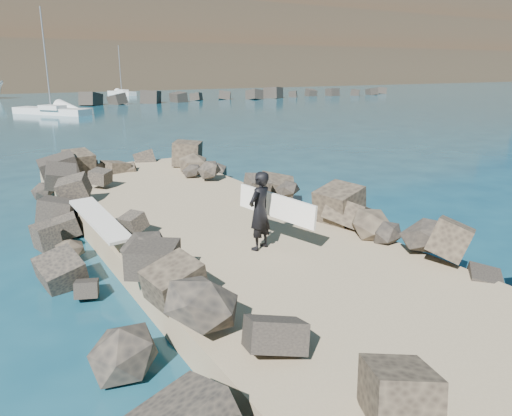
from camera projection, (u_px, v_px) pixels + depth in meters
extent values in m
plane|color=#0F384C|center=(236.00, 255.00, 12.70)|extent=(800.00, 800.00, 0.00)
cube|color=#8C7759|center=(279.00, 271.00, 10.97)|extent=(6.00, 26.00, 0.60)
cube|color=black|center=(144.00, 283.00, 9.89)|extent=(2.60, 22.00, 1.00)
cube|color=black|center=(363.00, 234.00, 12.77)|extent=(2.60, 22.00, 1.00)
cube|color=black|center=(264.00, 95.00, 75.24)|extent=(52.00, 4.00, 1.20)
cube|color=#2D4919|center=(2.00, 26.00, 145.29)|extent=(360.00, 140.00, 32.00)
cube|color=beige|center=(101.00, 224.00, 11.79)|extent=(0.93, 2.40, 0.08)
imported|color=black|center=(260.00, 211.00, 11.23)|extent=(0.78, 0.66, 1.81)
cube|color=white|center=(276.00, 206.00, 11.43)|extent=(0.73, 2.16, 0.71)
cube|color=silver|center=(51.00, 112.00, 50.43)|extent=(6.62, 8.28, 0.80)
cylinder|color=gray|center=(46.00, 59.00, 49.02)|extent=(0.12, 0.12, 9.64)
cube|color=silver|center=(52.00, 107.00, 49.58)|extent=(2.56, 2.81, 0.44)
cube|color=silver|center=(187.00, 87.00, 111.09)|extent=(1.57, 4.99, 0.80)
cylinder|color=gray|center=(187.00, 73.00, 110.26)|extent=(0.12, 0.12, 5.40)
cube|color=silver|center=(188.00, 85.00, 110.47)|extent=(0.92, 1.45, 0.44)
cube|color=silver|center=(122.00, 94.00, 84.67)|extent=(3.17, 6.96, 0.80)
cylinder|color=gray|center=(120.00, 69.00, 83.56)|extent=(0.12, 0.12, 7.48)
cube|color=silver|center=(123.00, 91.00, 83.89)|extent=(1.53, 2.12, 0.44)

